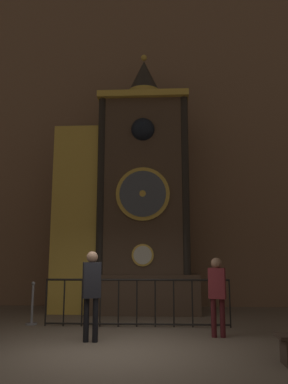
% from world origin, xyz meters
% --- Properties ---
extents(ground_plane, '(28.00, 28.00, 0.00)m').
position_xyz_m(ground_plane, '(0.00, 0.00, 0.00)').
color(ground_plane, brown).
extents(cathedral_back_wall, '(24.00, 0.32, 12.55)m').
position_xyz_m(cathedral_back_wall, '(-0.09, 6.17, 6.27)').
color(cathedral_back_wall, '#846047').
rests_on(cathedral_back_wall, ground_plane).
extents(clock_tower, '(4.36, 1.81, 8.26)m').
position_xyz_m(clock_tower, '(-0.10, 4.65, 3.34)').
color(clock_tower, brown).
rests_on(clock_tower, ground_plane).
extents(railing_fence, '(4.41, 0.05, 1.10)m').
position_xyz_m(railing_fence, '(0.34, 2.35, 0.60)').
color(railing_fence, black).
rests_on(railing_fence, ground_plane).
extents(visitor_near, '(0.39, 0.32, 1.73)m').
position_xyz_m(visitor_near, '(-0.45, 0.71, 1.05)').
color(visitor_near, black).
rests_on(visitor_near, ground_plane).
extents(visitor_far, '(0.39, 0.30, 1.60)m').
position_xyz_m(visitor_far, '(2.09, 1.27, 0.97)').
color(visitor_far, '#461518').
rests_on(visitor_far, ground_plane).
extents(stanchion_post, '(0.28, 0.28, 1.02)m').
position_xyz_m(stanchion_post, '(-2.24, 2.52, 0.33)').
color(stanchion_post, gray).
rests_on(stanchion_post, ground_plane).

